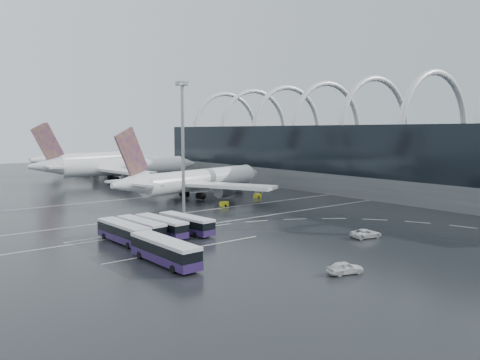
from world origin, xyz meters
TOP-DOWN VIEW (x-y plane):
  - ground at (0.00, 0.00)m, footprint 420.00×420.00m
  - terminal at (61.56, 19.84)m, footprint 42.00×160.00m
  - lane_marking_near at (0.00, -2.00)m, footprint 120.00×0.25m
  - lane_marking_mid at (0.00, 12.00)m, footprint 120.00×0.25m
  - lane_marking_far at (0.00, 40.00)m, footprint 120.00×0.25m
  - bus_bay_line_south at (-24.00, -16.00)m, footprint 28.00×0.25m
  - bus_bay_line_north at (-24.00, 0.00)m, footprint 28.00×0.25m
  - airliner_main at (6.47, 29.47)m, footprint 56.55×48.89m
  - airliner_gate_b at (6.73, 82.58)m, footprint 61.08×54.62m
  - airliner_gate_c at (14.07, 125.35)m, footprint 59.87×54.47m
  - bus_row_near_a at (-30.14, -5.93)m, footprint 3.77×13.52m
  - bus_row_near_b at (-26.17, -4.17)m, footprint 3.77×12.70m
  - bus_row_near_c at (-22.65, -5.04)m, footprint 4.02×12.94m
  - bus_row_near_d at (-18.07, -6.05)m, footprint 4.42×13.03m
  - bus_row_far_a at (-30.83, -21.13)m, footprint 3.78×14.14m
  - van_curve_a at (4.32, -28.55)m, footprint 5.95×3.84m
  - van_curve_b at (-14.77, -39.62)m, footprint 5.18×3.36m
  - floodlight_mast at (-6.91, 13.33)m, footprint 2.24×2.24m
  - gse_cart_belly_a at (20.88, 20.15)m, footprint 1.94×1.15m
  - gse_cart_belly_b at (26.54, 26.17)m, footprint 2.03×1.20m
  - gse_cart_belly_c at (5.00, 14.01)m, footprint 2.02×1.20m

SIDE VIEW (x-z plane):
  - ground at x=0.00m, z-range 0.00..0.00m
  - lane_marking_near at x=0.00m, z-range 0.00..0.01m
  - lane_marking_mid at x=0.00m, z-range 0.00..0.01m
  - lane_marking_far at x=0.00m, z-range 0.00..0.01m
  - bus_bay_line_south at x=-24.00m, z-range 0.00..0.01m
  - bus_bay_line_north at x=-24.00m, z-range 0.00..0.01m
  - gse_cart_belly_a at x=20.88m, z-range 0.00..1.06m
  - gse_cart_belly_c at x=5.00m, z-range 0.00..1.10m
  - gse_cart_belly_b at x=26.54m, z-range 0.00..1.10m
  - van_curve_a at x=4.32m, z-range 0.00..1.52m
  - van_curve_b at x=-14.77m, z-range 0.00..1.64m
  - bus_row_near_b at x=-26.17m, z-range 0.15..3.24m
  - bus_row_near_c at x=-22.65m, z-range 0.16..3.29m
  - bus_row_near_d at x=-18.07m, z-range 0.16..3.30m
  - bus_row_near_a at x=-30.14m, z-range 0.16..3.46m
  - bus_row_far_a at x=-30.83m, z-range 0.17..3.62m
  - airliner_main at x=6.47m, z-range -4.84..14.55m
  - airliner_gate_b at x=6.73m, z-range -5.29..15.90m
  - airliner_gate_c at x=14.07m, z-range -5.42..16.27m
  - terminal at x=61.56m, z-range -6.58..28.32m
  - floodlight_mast at x=-6.91m, z-range 3.78..33.06m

